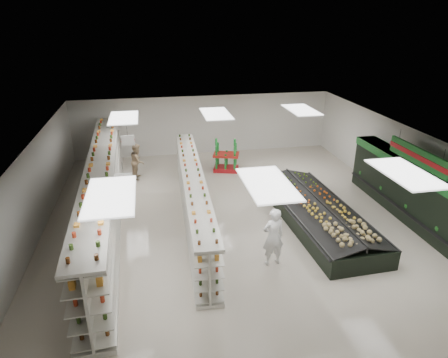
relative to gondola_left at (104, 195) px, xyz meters
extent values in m
plane|color=beige|center=(4.78, -0.79, -1.07)|extent=(16.00, 16.00, 0.00)
cube|color=white|center=(4.78, -0.79, 2.13)|extent=(14.00, 16.00, 0.02)
cube|color=white|center=(4.78, 7.21, 0.53)|extent=(14.00, 0.02, 3.20)
cube|color=white|center=(4.78, -8.79, 0.53)|extent=(14.00, 0.02, 3.20)
cube|color=white|center=(-2.22, -0.79, 0.53)|extent=(0.02, 16.00, 3.20)
cube|color=white|center=(11.78, -0.79, 0.53)|extent=(0.02, 16.00, 3.20)
cube|color=black|center=(11.33, -2.29, 0.03)|extent=(0.80, 8.00, 2.20)
cube|color=#1D6C27|center=(11.31, -2.29, 0.98)|extent=(0.85, 8.00, 0.30)
cube|color=black|center=(11.08, -2.29, -0.52)|extent=(0.55, 7.80, 0.15)
cube|color=silver|center=(11.18, -2.29, 0.28)|extent=(0.45, 7.70, 0.03)
cube|color=silver|center=(11.18, -2.29, 0.58)|extent=(0.45, 7.70, 0.03)
cube|color=white|center=(0.98, -2.79, 1.68)|extent=(0.50, 0.06, 0.40)
cube|color=#B2141A|center=(0.98, -2.79, 1.68)|extent=(0.52, 0.02, 0.12)
cylinder|color=black|center=(0.98, -2.79, 1.98)|extent=(0.01, 0.01, 0.50)
cube|color=white|center=(0.98, 1.21, 1.68)|extent=(0.50, 0.06, 0.40)
cube|color=#B2141A|center=(0.98, 1.21, 1.68)|extent=(0.52, 0.02, 0.12)
cylinder|color=black|center=(0.98, 1.21, 1.98)|extent=(0.01, 0.01, 0.50)
cube|color=#1D6C27|center=(11.03, -2.29, 1.58)|extent=(0.10, 3.20, 0.60)
cube|color=#B2141A|center=(10.97, -2.29, 1.58)|extent=(0.03, 3.20, 0.18)
cylinder|color=black|center=(11.03, -3.49, 1.98)|extent=(0.01, 0.01, 0.50)
cylinder|color=black|center=(11.03, -1.09, 1.98)|extent=(0.01, 0.01, 0.50)
cube|color=silver|center=(0.00, 0.00, -1.01)|extent=(1.46, 13.52, 0.13)
cube|color=silver|center=(0.00, 0.00, 0.05)|extent=(0.52, 13.49, 2.25)
cube|color=silver|center=(0.00, 0.00, 1.22)|extent=(1.46, 13.52, 0.09)
cube|color=silver|center=(-0.26, -0.01, -0.87)|extent=(0.94, 13.39, 0.03)
cube|color=silver|center=(-0.26, -0.01, -0.38)|extent=(0.94, 13.39, 0.03)
cube|color=silver|center=(-0.26, -0.01, 0.11)|extent=(0.94, 13.39, 0.03)
cube|color=silver|center=(-0.26, -0.01, 0.60)|extent=(0.94, 13.39, 0.03)
cube|color=silver|center=(-0.26, -0.01, 1.10)|extent=(0.94, 13.39, 0.03)
cube|color=silver|center=(0.26, 0.01, -0.87)|extent=(0.94, 13.39, 0.03)
cube|color=silver|center=(0.26, 0.01, -0.38)|extent=(0.94, 13.39, 0.03)
cube|color=silver|center=(0.26, 0.01, 0.11)|extent=(0.94, 13.39, 0.03)
cube|color=silver|center=(0.26, 0.01, 0.60)|extent=(0.94, 13.39, 0.03)
cube|color=silver|center=(0.26, 0.01, 1.10)|extent=(0.94, 13.39, 0.03)
cube|color=silver|center=(3.28, -0.39, -1.02)|extent=(1.16, 10.47, 0.10)
cube|color=silver|center=(3.28, -0.39, -0.20)|extent=(0.42, 10.44, 1.74)
cube|color=silver|center=(3.28, -0.39, 0.70)|extent=(1.16, 10.47, 0.07)
cube|color=silver|center=(3.08, -0.38, -0.92)|extent=(0.75, 10.37, 0.03)
cube|color=silver|center=(3.08, -0.38, -0.54)|extent=(0.75, 10.37, 0.03)
cube|color=silver|center=(3.08, -0.38, -0.16)|extent=(0.75, 10.37, 0.03)
cube|color=silver|center=(3.08, -0.38, 0.23)|extent=(0.75, 10.37, 0.03)
cube|color=silver|center=(3.08, -0.38, 0.61)|extent=(0.75, 10.37, 0.03)
cube|color=silver|center=(3.48, -0.40, -0.92)|extent=(0.75, 10.37, 0.03)
cube|color=silver|center=(3.48, -0.40, -0.54)|extent=(0.75, 10.37, 0.03)
cube|color=silver|center=(3.48, -0.40, -0.16)|extent=(0.75, 10.37, 0.03)
cube|color=silver|center=(3.48, -0.40, 0.23)|extent=(0.75, 10.37, 0.03)
cube|color=silver|center=(3.48, -0.40, 0.61)|extent=(0.75, 10.37, 0.03)
cube|color=black|center=(7.75, -1.73, -0.74)|extent=(2.51, 6.68, 0.66)
cube|color=#262626|center=(6.66, -1.77, -0.40)|extent=(0.31, 6.59, 0.06)
cube|color=#262626|center=(8.84, -1.69, -0.40)|extent=(0.31, 6.59, 0.06)
cube|color=black|center=(7.16, -1.75, -0.30)|extent=(1.46, 6.54, 0.34)
cube|color=black|center=(8.34, -1.70, -0.30)|extent=(1.46, 6.54, 0.34)
cube|color=#262626|center=(7.75, -1.73, -0.21)|extent=(0.29, 6.50, 0.24)
cube|color=#B2141A|center=(5.44, 4.23, -0.97)|extent=(1.37, 1.10, 0.20)
cube|color=#B21F17|center=(5.44, 4.23, -0.23)|extent=(1.43, 1.17, 0.10)
imported|color=silver|center=(5.32, -3.89, -0.11)|extent=(0.75, 0.54, 1.92)
imported|color=tan|center=(1.16, 4.12, -0.23)|extent=(0.62, 0.88, 1.68)
camera|label=1|loc=(1.85, -14.00, 6.23)|focal=32.00mm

